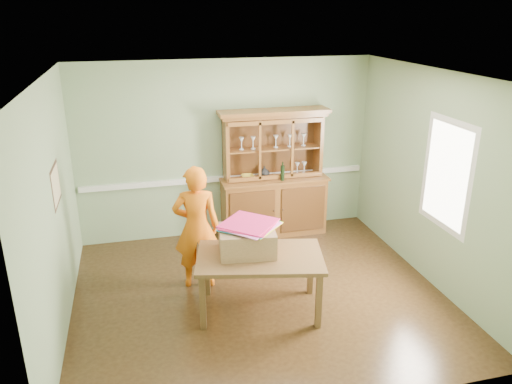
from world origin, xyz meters
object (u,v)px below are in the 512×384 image
object	(u,v)px
china_hutch	(273,191)
cardboard_box	(247,241)
dining_table	(260,262)
person	(197,227)

from	to	relation	value
china_hutch	cardboard_box	size ratio (longest dim) A/B	3.13
dining_table	cardboard_box	xyz separation A→B (m)	(-0.12, 0.11, 0.23)
china_hutch	cardboard_box	xyz separation A→B (m)	(-0.88, -1.97, 0.17)
china_hutch	cardboard_box	world-z (taller)	china_hutch
dining_table	person	xyz separation A→B (m)	(-0.62, 0.77, 0.17)
person	cardboard_box	bearing A→B (deg)	134.27
cardboard_box	person	bearing A→B (deg)	126.98
dining_table	person	bearing A→B (deg)	141.27
china_hutch	person	world-z (taller)	china_hutch
dining_table	cardboard_box	world-z (taller)	cardboard_box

